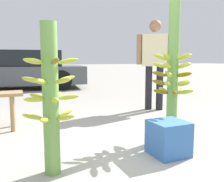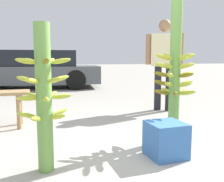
# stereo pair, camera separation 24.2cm
# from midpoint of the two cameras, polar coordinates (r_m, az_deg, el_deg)

# --- Properties ---
(ground_plane) EXTENTS (80.00, 80.00, 0.00)m
(ground_plane) POSITION_cam_midpoint_polar(r_m,az_deg,el_deg) (2.44, 2.44, -15.83)
(ground_plane) COLOR #9E998E
(banana_stalk_left) EXTENTS (0.46, 0.46, 1.25)m
(banana_stalk_left) POSITION_cam_midpoint_polar(r_m,az_deg,el_deg) (2.12, -17.07, -1.52)
(banana_stalk_left) COLOR #6B9E47
(banana_stalk_left) RESTS_ON ground_plane
(banana_stalk_center) EXTENTS (0.49, 0.49, 1.65)m
(banana_stalk_center) POSITION_cam_midpoint_polar(r_m,az_deg,el_deg) (2.99, 11.51, 4.37)
(banana_stalk_center) COLOR #6B9E47
(banana_stalk_center) RESTS_ON ground_plane
(vendor_person) EXTENTS (0.62, 0.47, 1.67)m
(vendor_person) POSITION_cam_midpoint_polar(r_m,az_deg,el_deg) (4.73, 8.30, 7.60)
(vendor_person) COLOR black
(vendor_person) RESTS_ON ground_plane
(parked_car) EXTENTS (4.33, 2.35, 1.23)m
(parked_car) POSITION_cam_midpoint_polar(r_m,az_deg,el_deg) (8.63, -20.83, 4.47)
(parked_car) COLOR #4C5156
(parked_car) RESTS_ON ground_plane
(produce_crate) EXTENTS (0.35, 0.35, 0.35)m
(produce_crate) POSITION_cam_midpoint_polar(r_m,az_deg,el_deg) (2.58, 10.10, -10.58)
(produce_crate) COLOR #386BB2
(produce_crate) RESTS_ON ground_plane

